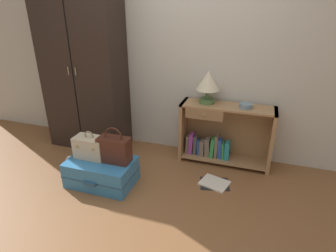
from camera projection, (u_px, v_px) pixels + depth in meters
ground_plane at (123, 217)px, 2.55m from camera, size 9.00×9.00×0.00m
back_wall at (173, 47)px, 3.33m from camera, size 6.40×0.10×2.60m
wardrobe at (84, 67)px, 3.48m from camera, size 1.00×0.47×2.10m
bookshelf at (222, 135)px, 3.33m from camera, size 1.06×0.33×0.72m
table_lamp at (208, 82)px, 3.15m from camera, size 0.26×0.26×0.37m
bowl at (246, 106)px, 3.08m from camera, size 0.14×0.14×0.05m
suitcase_large at (102, 172)px, 2.99m from camera, size 0.70×0.46×0.28m
train_case at (90, 147)px, 2.95m from camera, size 0.33×0.19×0.30m
handbag at (114, 149)px, 2.87m from camera, size 0.33×0.16×0.38m
bottle at (70, 165)px, 3.21m from camera, size 0.08×0.08×0.19m
open_book_on_floor at (214, 183)px, 3.02m from camera, size 0.35×0.31×0.02m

